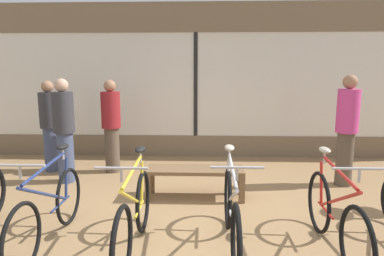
# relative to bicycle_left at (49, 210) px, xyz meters

# --- Properties ---
(ground_plane) EXTENTS (24.00, 24.00, 0.00)m
(ground_plane) POSITION_rel_bicycle_left_xyz_m (1.44, 0.49, -0.39)
(ground_plane) COLOR #99754C
(shop_back_wall) EXTENTS (12.00, 0.08, 3.20)m
(shop_back_wall) POSITION_rel_bicycle_left_xyz_m (1.44, 3.87, 1.25)
(shop_back_wall) COLOR #7A664C
(shop_back_wall) RESTS_ON ground_plane
(bicycle_left) EXTENTS (0.46, 1.74, 1.02)m
(bicycle_left) POSITION_rel_bicycle_left_xyz_m (0.00, 0.00, 0.00)
(bicycle_left) COLOR black
(bicycle_left) RESTS_ON ground_plane
(bicycle_center_left) EXTENTS (0.46, 1.70, 1.03)m
(bicycle_center_left) POSITION_rel_bicycle_left_xyz_m (0.93, -0.12, 0.00)
(bicycle_center_left) COLOR black
(bicycle_center_left) RESTS_ON ground_plane
(bicycle_center_right) EXTENTS (0.46, 1.76, 1.03)m
(bicycle_center_right) POSITION_rel_bicycle_left_xyz_m (1.91, -0.04, 0.00)
(bicycle_center_right) COLOR black
(bicycle_center_right) RESTS_ON ground_plane
(bicycle_right) EXTENTS (0.46, 1.69, 1.03)m
(bicycle_right) POSITION_rel_bicycle_left_xyz_m (2.94, -0.07, 0.01)
(bicycle_right) COLOR black
(bicycle_right) RESTS_ON ground_plane
(display_bench) EXTENTS (1.40, 0.44, 0.44)m
(display_bench) POSITION_rel_bicycle_left_xyz_m (1.50, 1.41, -0.03)
(display_bench) COLOR brown
(display_bench) RESTS_ON ground_plane
(customer_near_rack) EXTENTS (0.41, 0.41, 1.71)m
(customer_near_rack) POSITION_rel_bicycle_left_xyz_m (-0.66, 2.05, 0.51)
(customer_near_rack) COLOR #424C6B
(customer_near_rack) RESTS_ON ground_plane
(customer_by_window) EXTENTS (0.39, 0.39, 1.77)m
(customer_by_window) POSITION_rel_bicycle_left_xyz_m (3.87, 2.06, 0.55)
(customer_by_window) COLOR brown
(customer_by_window) RESTS_ON ground_plane
(customer_mid_floor) EXTENTS (0.46, 0.46, 1.67)m
(customer_mid_floor) POSITION_rel_bicycle_left_xyz_m (-0.05, 2.65, 0.49)
(customer_mid_floor) COLOR brown
(customer_mid_floor) RESTS_ON ground_plane
(customer_near_bench) EXTENTS (0.47, 0.47, 1.65)m
(customer_near_bench) POSITION_rel_bicycle_left_xyz_m (-1.18, 2.67, 0.48)
(customer_near_bench) COLOR #424C6B
(customer_near_bench) RESTS_ON ground_plane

